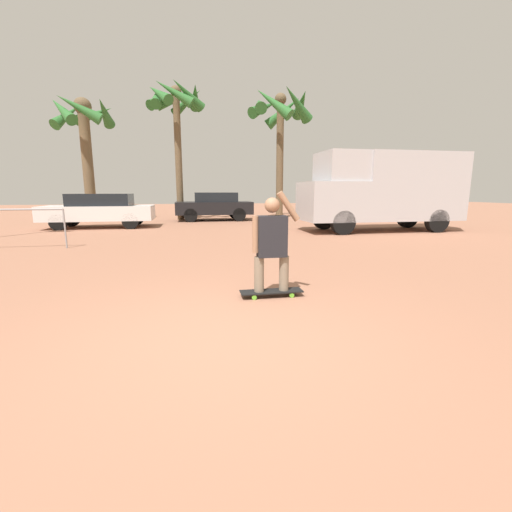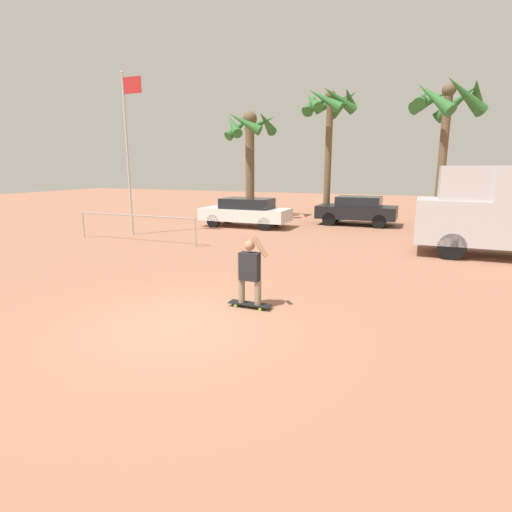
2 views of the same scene
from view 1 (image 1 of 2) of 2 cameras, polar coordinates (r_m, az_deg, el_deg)
The scene contains 9 objects.
ground_plane at distance 3.67m, azimuth -5.14°, elevation -13.70°, with size 80.00×80.00×0.00m, color #A36B51.
skateboard at distance 5.03m, azimuth 2.59°, elevation -5.96°, with size 0.91×0.26×0.09m.
person_skateboarder at distance 4.87m, azimuth 2.65°, elevation 2.66°, with size 0.69×0.22×1.44m.
camper_van at distance 14.21m, azimuth 20.47°, elevation 10.45°, with size 6.06×2.07×2.94m.
parked_car_black at distance 18.33m, azimuth -6.96°, elevation 8.35°, with size 3.94×1.91×1.45m.
parked_car_white at distance 15.92m, azimuth -24.59°, elevation 7.04°, with size 4.38×1.82×1.42m.
palm_tree_near_van at distance 20.32m, azimuth 3.97°, elevation 22.59°, with size 3.58×3.71×6.98m.
palm_tree_center_background at distance 19.52m, azimuth -13.35°, elevation 23.17°, with size 3.09×3.14×6.95m.
palm_tree_far_left at distance 19.58m, azimuth -26.81°, elevation 18.65°, with size 2.90×3.06×5.99m.
Camera 1 is at (-0.31, -3.33, 1.52)m, focal length 24.00 mm.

